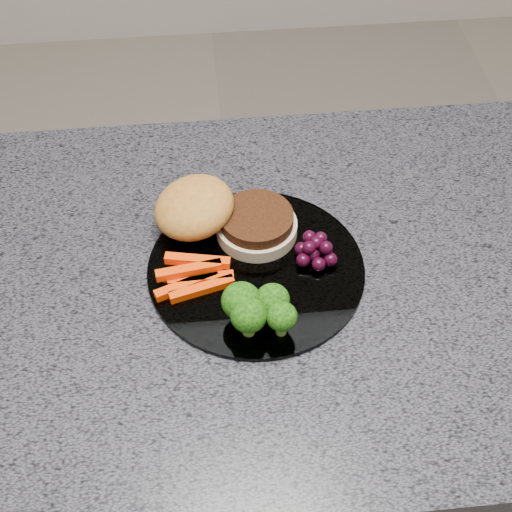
{
  "coord_description": "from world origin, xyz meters",
  "views": [
    {
      "loc": [
        -0.08,
        -0.54,
        1.56
      ],
      "look_at": [
        -0.02,
        0.01,
        0.93
      ],
      "focal_mm": 50.0,
      "sensor_mm": 36.0,
      "label": 1
    }
  ],
  "objects": [
    {
      "name": "countertop",
      "position": [
        0.0,
        0.0,
        0.88
      ],
      "size": [
        1.2,
        0.6,
        0.04
      ],
      "primitive_type": "cube",
      "color": "#4A4953",
      "rests_on": "island_cabinet"
    },
    {
      "name": "island_cabinet",
      "position": [
        0.0,
        0.0,
        0.43
      ],
      "size": [
        1.2,
        0.6,
        0.86
      ],
      "primitive_type": "cube",
      "color": "brown",
      "rests_on": "ground"
    },
    {
      "name": "plate",
      "position": [
        -0.02,
        0.01,
        0.9
      ],
      "size": [
        0.26,
        0.26,
        0.01
      ],
      "primitive_type": "cylinder",
      "color": "white",
      "rests_on": "countertop"
    },
    {
      "name": "broccoli",
      "position": [
        -0.03,
        -0.08,
        0.94
      ],
      "size": [
        0.08,
        0.06,
        0.05
      ],
      "rotation": [
        0.0,
        0.0,
        -0.22
      ],
      "color": "olive",
      "rests_on": "plate"
    },
    {
      "name": "grape_bunch",
      "position": [
        0.05,
        0.02,
        0.92
      ],
      "size": [
        0.05,
        0.05,
        0.03
      ],
      "rotation": [
        0.0,
        0.0,
        0.15
      ],
      "color": "black",
      "rests_on": "plate"
    },
    {
      "name": "burger",
      "position": [
        -0.06,
        0.07,
        0.93
      ],
      "size": [
        0.18,
        0.12,
        0.06
      ],
      "rotation": [
        0.0,
        0.0,
        0.02
      ],
      "color": "#CDB791",
      "rests_on": "plate"
    },
    {
      "name": "carrot_sticks",
      "position": [
        -0.09,
        -0.01,
        0.91
      ],
      "size": [
        0.09,
        0.06,
        0.02
      ],
      "rotation": [
        0.0,
        0.0,
        -0.12
      ],
      "color": "#FF4004",
      "rests_on": "plate"
    }
  ]
}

